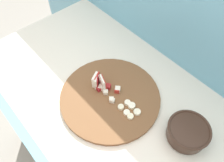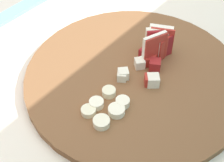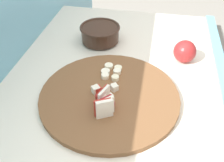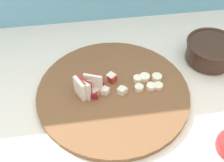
{
  "view_description": "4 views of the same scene",
  "coord_description": "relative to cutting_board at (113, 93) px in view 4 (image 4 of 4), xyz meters",
  "views": [
    {
      "loc": [
        0.41,
        -0.33,
        1.76
      ],
      "look_at": [
        -0.01,
        0.04,
        1.0
      ],
      "focal_mm": 36.28,
      "sensor_mm": 36.0,
      "label": 1
    },
    {
      "loc": [
        0.4,
        0.26,
        1.41
      ],
      "look_at": [
        0.06,
        -0.02,
        0.95
      ],
      "focal_mm": 53.87,
      "sensor_mm": 36.0,
      "label": 2
    },
    {
      "loc": [
        -0.55,
        -0.11,
        1.48
      ],
      "look_at": [
        0.04,
        0.0,
        0.98
      ],
      "focal_mm": 41.05,
      "sensor_mm": 36.0,
      "label": 3
    },
    {
      "loc": [
        -0.07,
        -0.54,
        1.56
      ],
      "look_at": [
        0.01,
        0.03,
        0.96
      ],
      "focal_mm": 47.09,
      "sensor_mm": 36.0,
      "label": 4
    }
  ],
  "objects": [
    {
      "name": "tile_backsplash",
      "position": [
        -0.01,
        0.39,
        -0.19
      ],
      "size": [
        2.4,
        0.04,
        1.5
      ],
      "primitive_type": "cube",
      "color": "#6BADC6",
      "rests_on": "ground"
    },
    {
      "name": "banana_slice_rows",
      "position": [
        0.1,
        0.01,
        0.01
      ],
      "size": [
        0.09,
        0.07,
        0.01
      ],
      "color": "beige",
      "rests_on": "cutting_board"
    },
    {
      "name": "cutting_board",
      "position": [
        0.0,
        0.0,
        0.0
      ],
      "size": [
        0.43,
        0.43,
        0.02
      ],
      "primitive_type": "cylinder",
      "color": "brown",
      "rests_on": "tiled_countertop"
    },
    {
      "name": "apple_dice_pile",
      "position": [
        -0.02,
        0.01,
        0.02
      ],
      "size": [
        0.11,
        0.08,
        0.02
      ],
      "color": "beige",
      "rests_on": "cutting_board"
    },
    {
      "name": "ceramic_bowl",
      "position": [
        0.32,
        0.1,
        0.03
      ],
      "size": [
        0.16,
        0.16,
        0.07
      ],
      "color": "#382319",
      "rests_on": "tiled_countertop"
    },
    {
      "name": "apple_wedge_fan",
      "position": [
        -0.07,
        0.0,
        0.04
      ],
      "size": [
        0.08,
        0.05,
        0.07
      ],
      "color": "#B22D23",
      "rests_on": "cutting_board"
    }
  ]
}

